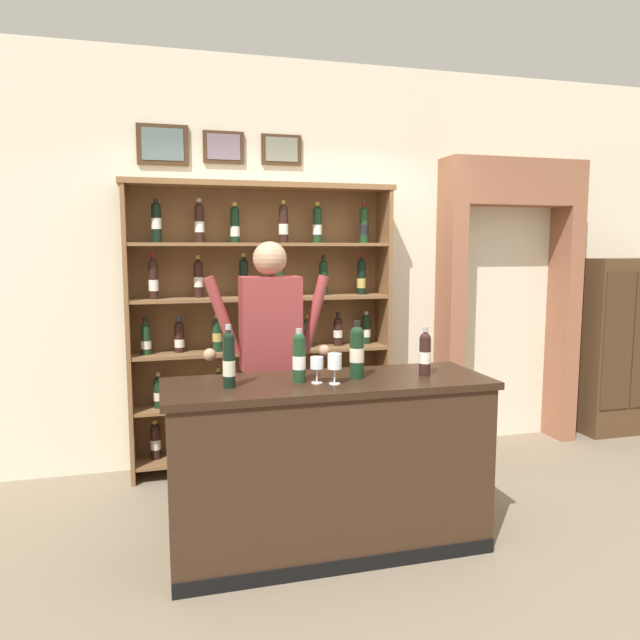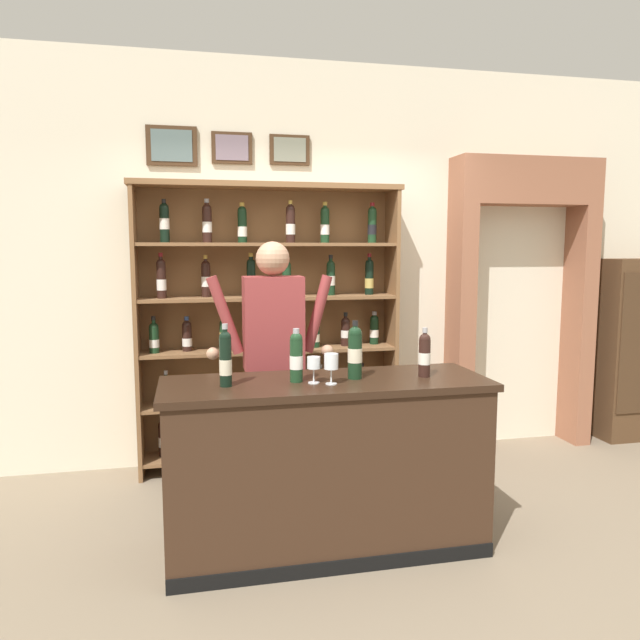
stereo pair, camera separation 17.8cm
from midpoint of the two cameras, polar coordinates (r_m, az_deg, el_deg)
ground_plane at (r=3.69m, az=4.74°, el=-20.69°), size 14.00×14.00×0.02m
back_wall at (r=4.84m, az=-0.70°, el=5.38°), size 12.00×0.19×3.14m
wine_shelf at (r=4.60m, az=-3.81°, el=-0.11°), size 2.02×0.33×2.17m
archway_doorway at (r=5.41m, az=19.14°, el=3.48°), size 1.25×0.45×2.43m
side_cabinet at (r=6.06m, az=28.65°, el=-2.43°), size 0.66×0.37×1.60m
tasting_counter at (r=3.45m, az=2.10°, el=-13.70°), size 1.81×0.62×0.97m
shopkeeper at (r=3.88m, az=-3.17°, el=-2.33°), size 0.83×0.22×1.74m
tasting_bottle_prosecco at (r=3.16m, az=-7.43°, el=-3.66°), size 0.07×0.07×0.33m
tasting_bottle_grappa at (r=3.24m, az=-0.70°, el=-3.49°), size 0.07×0.07×0.29m
tasting_bottle_vin_santo at (r=3.33m, az=4.98°, el=-2.99°), size 0.08×0.08×0.33m
tasting_bottle_rosso at (r=3.44m, az=11.43°, el=-3.22°), size 0.07×0.07×0.28m
wine_glass_center at (r=3.21m, az=0.98°, el=-4.27°), size 0.07×0.07×0.14m
wine_glass_left at (r=3.19m, az=2.68°, el=-4.06°), size 0.08×0.08×0.17m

